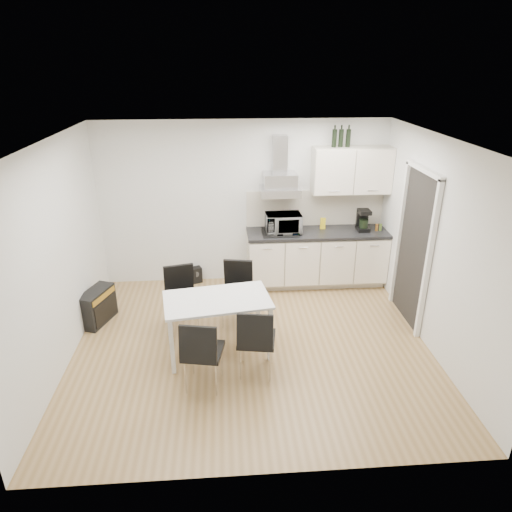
{
  "coord_description": "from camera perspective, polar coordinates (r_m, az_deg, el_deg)",
  "views": [
    {
      "loc": [
        -0.31,
        -4.95,
        3.4
      ],
      "look_at": [
        0.08,
        0.37,
        1.1
      ],
      "focal_mm": 32.0,
      "sensor_mm": 36.0,
      "label": 1
    }
  ],
  "objects": [
    {
      "name": "chair_far_left",
      "position": [
        6.21,
        -9.2,
        -5.46
      ],
      "size": [
        0.55,
        0.59,
        0.88
      ],
      "primitive_type": null,
      "rotation": [
        0.0,
        0.0,
        3.38
      ],
      "color": "black",
      "rests_on": "ground"
    },
    {
      "name": "dining_table",
      "position": [
        5.58,
        -4.87,
        -6.19
      ],
      "size": [
        1.36,
        0.91,
        0.75
      ],
      "rotation": [
        0.0,
        0.0,
        0.15
      ],
      "color": "white",
      "rests_on": "ground"
    },
    {
      "name": "doorway",
      "position": [
        6.49,
        18.99,
        0.79
      ],
      "size": [
        0.08,
        1.04,
        2.1
      ],
      "primitive_type": "cube",
      "color": "white",
      "rests_on": "ground"
    },
    {
      "name": "kitchenette",
      "position": [
        7.31,
        7.89,
        2.55
      ],
      "size": [
        2.22,
        0.64,
        2.52
      ],
      "color": "beige",
      "rests_on": "ground"
    },
    {
      "name": "ground",
      "position": [
        6.01,
        -0.51,
        -11.1
      ],
      "size": [
        4.5,
        4.5,
        0.0
      ],
      "primitive_type": "plane",
      "color": "#A48354",
      "rests_on": "ground"
    },
    {
      "name": "chair_near_right",
      "position": [
        5.32,
        0.06,
        -10.45
      ],
      "size": [
        0.51,
        0.56,
        0.88
      ],
      "primitive_type": null,
      "rotation": [
        0.0,
        0.0,
        -0.16
      ],
      "color": "black",
      "rests_on": "ground"
    },
    {
      "name": "wall_back",
      "position": [
        7.26,
        -1.59,
        6.54
      ],
      "size": [
        4.5,
        0.1,
        2.6
      ],
      "primitive_type": "cube",
      "color": "silver",
      "rests_on": "ground"
    },
    {
      "name": "ceiling",
      "position": [
        5.02,
        -0.62,
        14.19
      ],
      "size": [
        4.5,
        4.5,
        0.0
      ],
      "primitive_type": "plane",
      "color": "white",
      "rests_on": "wall_back"
    },
    {
      "name": "wall_right",
      "position": [
        5.95,
        21.6,
        0.99
      ],
      "size": [
        0.1,
        4.0,
        2.6
      ],
      "primitive_type": "cube",
      "color": "silver",
      "rests_on": "ground"
    },
    {
      "name": "guitar_amp",
      "position": [
        6.75,
        -19.21,
        -5.94
      ],
      "size": [
        0.44,
        0.63,
        0.49
      ],
      "rotation": [
        0.0,
        0.0,
        -0.34
      ],
      "color": "black",
      "rests_on": "ground"
    },
    {
      "name": "floor_speaker",
      "position": [
        7.6,
        -7.44,
        -2.34
      ],
      "size": [
        0.2,
        0.19,
        0.26
      ],
      "primitive_type": "cube",
      "rotation": [
        0.0,
        0.0,
        0.37
      ],
      "color": "black",
      "rests_on": "ground"
    },
    {
      "name": "chair_near_left",
      "position": [
        5.16,
        -6.62,
        -11.84
      ],
      "size": [
        0.53,
        0.57,
        0.88
      ],
      "primitive_type": null,
      "rotation": [
        0.0,
        0.0,
        -0.19
      ],
      "color": "black",
      "rests_on": "ground"
    },
    {
      "name": "chair_far_right",
      "position": [
        6.27,
        -2.45,
        -4.84
      ],
      "size": [
        0.52,
        0.57,
        0.88
      ],
      "primitive_type": null,
      "rotation": [
        0.0,
        0.0,
        2.96
      ],
      "color": "black",
      "rests_on": "ground"
    },
    {
      "name": "wall_front",
      "position": [
        3.63,
        1.54,
        -11.97
      ],
      "size": [
        4.5,
        0.1,
        2.6
      ],
      "primitive_type": "cube",
      "color": "silver",
      "rests_on": "ground"
    },
    {
      "name": "wall_left",
      "position": [
        5.71,
        -23.71,
        -0.29
      ],
      "size": [
        0.1,
        4.0,
        2.6
      ],
      "primitive_type": "cube",
      "color": "silver",
      "rests_on": "ground"
    }
  ]
}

